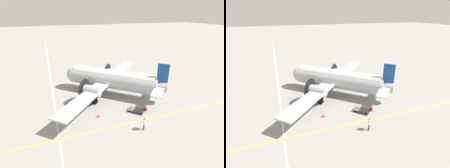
{
  "view_description": "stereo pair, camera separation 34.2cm",
  "coord_description": "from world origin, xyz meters",
  "views": [
    {
      "loc": [
        -9.28,
        -24.58,
        12.89
      ],
      "look_at": [
        0.0,
        0.0,
        1.77
      ],
      "focal_mm": 28.0,
      "sensor_mm": 36.0,
      "label": 1
    },
    {
      "loc": [
        -8.96,
        -24.7,
        12.89
      ],
      "look_at": [
        0.0,
        0.0,
        1.77
      ],
      "focal_mm": 28.0,
      "sensor_mm": 36.0,
      "label": 2
    }
  ],
  "objects": [
    {
      "name": "baggage_cart",
      "position": [
        1.13,
        -6.37,
        0.28
      ],
      "size": [
        2.33,
        2.24,
        0.56
      ],
      "rotation": [
        0.0,
        0.0,
        2.43
      ],
      "color": "#56565B",
      "rests_on": "ground_plane"
    },
    {
      "name": "apron_line_northsouth",
      "position": [
        -9.3,
        0.0,
        0.0
      ],
      "size": [
        0.16,
        120.0,
        0.01
      ],
      "color": "silver",
      "rests_on": "ground_plane"
    },
    {
      "name": "crew_foreground",
      "position": [
        0.11,
        -10.23,
        1.02
      ],
      "size": [
        0.41,
        0.45,
        1.67
      ],
      "rotation": [
        0.0,
        0.0,
        0.84
      ],
      "color": "#2D2D33",
      "rests_on": "ground_plane"
    },
    {
      "name": "traffic_cone",
      "position": [
        -4.07,
        -5.85,
        0.27
      ],
      "size": [
        0.44,
        0.44,
        0.57
      ],
      "color": "orange",
      "rests_on": "ground_plane"
    },
    {
      "name": "apron_line_eastwest",
      "position": [
        0.0,
        -8.52,
        0.0
      ],
      "size": [
        120.0,
        0.16,
        0.01
      ],
      "color": "gold",
      "rests_on": "ground_plane"
    },
    {
      "name": "suitcase_near_door",
      "position": [
        2.38,
        -6.74,
        0.24
      ],
      "size": [
        0.44,
        0.14,
        0.51
      ],
      "color": "maroon",
      "rests_on": "ground_plane"
    },
    {
      "name": "ground_plane",
      "position": [
        0.0,
        0.0,
        0.0
      ],
      "size": [
        300.0,
        300.0,
        0.0
      ],
      "primitive_type": "plane",
      "color": "gray"
    },
    {
      "name": "airliner_main",
      "position": [
        -0.34,
        0.32,
        2.61
      ],
      "size": [
        18.92,
        19.56,
        6.06
      ],
      "rotation": [
        0.0,
        0.0,
        2.38
      ],
      "color": "#ADB2BC",
      "rests_on": "ground_plane"
    }
  ]
}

